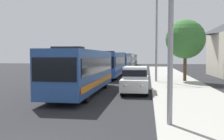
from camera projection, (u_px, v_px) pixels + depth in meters
name	position (u px, v px, depth m)	size (l,w,h in m)	color
bus_lead	(83.00, 70.00, 17.98)	(2.58, 11.09, 3.21)	#284C8C
bus_second_in_line	(111.00, 64.00, 31.52)	(2.58, 11.28, 3.21)	#284C8C
bus_middle	(122.00, 61.00, 44.86)	(2.58, 11.61, 3.21)	#284C8C
bus_fourth_in_line	(128.00, 60.00, 58.59)	(2.58, 11.34, 3.21)	silver
bus_rear	(132.00, 59.00, 71.84)	(2.58, 12.06, 3.21)	#33724C
white_suv	(135.00, 79.00, 18.34)	(1.86, 4.70, 1.90)	white
streetlamp_mid	(157.00, 29.00, 25.00)	(5.41, 0.28, 8.60)	gray
roadside_tree	(185.00, 39.00, 25.40)	(3.91, 3.91, 6.16)	#4C3823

